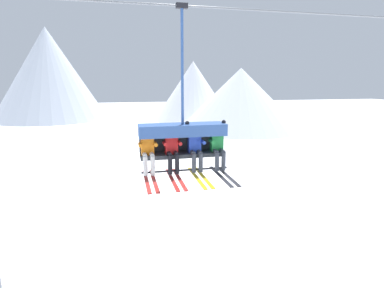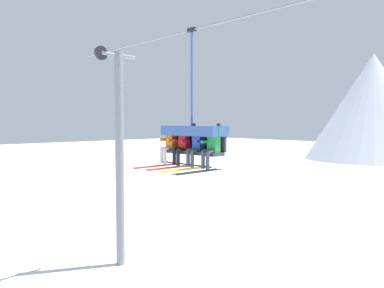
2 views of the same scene
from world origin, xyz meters
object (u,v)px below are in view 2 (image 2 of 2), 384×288
at_px(skier_red, 181,145).
at_px(skier_orange, 168,144).
at_px(lift_tower_near, 119,154).
at_px(chairlift_chair, 194,134).
at_px(skier_blue, 195,145).
at_px(skier_green, 211,146).

bearing_deg(skier_red, skier_orange, 180.00).
bearing_deg(skier_red, lift_tower_near, 169.15).
relative_size(chairlift_chair, skier_red, 2.38).
bearing_deg(skier_blue, lift_tower_near, 170.40).
distance_m(chairlift_chair, skier_blue, 0.48).
xyz_separation_m(skier_red, skier_green, (1.22, 0.01, 0.02)).
bearing_deg(skier_blue, skier_green, 0.00).
xyz_separation_m(skier_orange, skier_red, (0.61, 0.00, 0.00)).
height_order(skier_orange, skier_red, same).
bearing_deg(skier_red, skier_green, 0.32).
xyz_separation_m(lift_tower_near, chairlift_chair, (5.16, -0.71, 0.97)).
distance_m(skier_orange, skier_blue, 1.22).
xyz_separation_m(lift_tower_near, skier_green, (6.08, -0.92, 0.66)).
bearing_deg(skier_blue, chairlift_chair, 144.69).
bearing_deg(lift_tower_near, skier_green, -8.65).
bearing_deg(skier_red, skier_blue, 0.65).
bearing_deg(lift_tower_near, skier_red, -10.85).
bearing_deg(chairlift_chair, skier_blue, -35.31).
xyz_separation_m(skier_red, skier_blue, (0.61, 0.01, 0.02)).
distance_m(lift_tower_near, skier_red, 4.99).
bearing_deg(chairlift_chair, skier_orange, -166.45).
xyz_separation_m(lift_tower_near, skier_blue, (5.46, -0.92, 0.66)).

